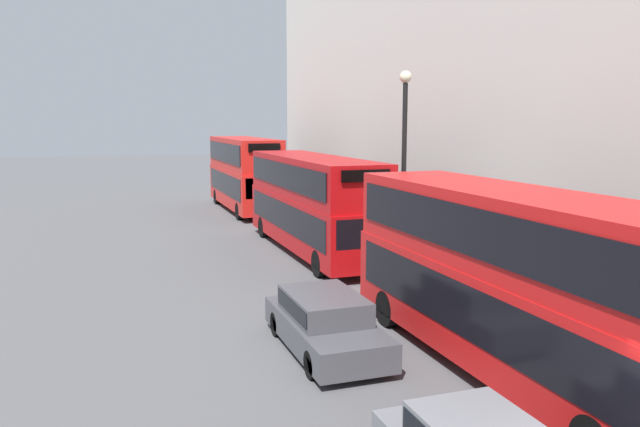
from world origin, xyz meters
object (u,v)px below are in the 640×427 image
object	(u,v)px
car_hatchback	(325,321)
pedestrian	(617,327)
bus_second_in_queue	(312,200)
bus_leading	(512,274)
bus_third_in_queue	(244,171)

from	to	relation	value
car_hatchback	pedestrian	world-z (taller)	pedestrian
car_hatchback	pedestrian	xyz separation A→B (m)	(6.39, -2.80, 0.04)
bus_second_in_queue	car_hatchback	xyz separation A→B (m)	(-3.40, -11.09, -1.54)
bus_leading	pedestrian	distance (m)	3.35
bus_leading	pedestrian	bearing A→B (deg)	-1.65
bus_second_in_queue	car_hatchback	size ratio (longest dim) A/B	2.50
bus_leading	bus_second_in_queue	distance (m)	13.81
bus_leading	bus_third_in_queue	world-z (taller)	bus_third_in_queue
bus_leading	bus_third_in_queue	size ratio (longest dim) A/B	1.05
bus_leading	bus_third_in_queue	bearing A→B (deg)	90.00
bus_second_in_queue	pedestrian	size ratio (longest dim) A/B	6.69
bus_third_in_queue	car_hatchback	bearing A→B (deg)	-97.89
bus_leading	bus_second_in_queue	xyz separation A→B (m)	(0.00, 13.81, -0.00)
car_hatchback	pedestrian	size ratio (longest dim) A/B	2.67
bus_third_in_queue	car_hatchback	distance (m)	24.83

